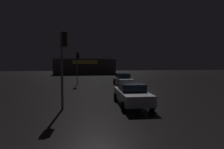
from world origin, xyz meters
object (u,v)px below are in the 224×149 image
object	(u,v)px
traffic_signal_main	(78,60)
car_near	(123,79)
traffic_signal_opposite	(63,54)
car_far	(132,94)
store_building	(85,67)

from	to	relation	value
traffic_signal_main	car_near	xyz separation A→B (m)	(5.66, -1.26, -2.41)
traffic_signal_opposite	car_near	size ratio (longest dim) A/B	1.07
traffic_signal_main	traffic_signal_opposite	distance (m)	12.85
car_far	traffic_signal_main	bearing A→B (deg)	105.66
store_building	car_far	distance (m)	38.62
store_building	traffic_signal_opposite	xyz separation A→B (m)	(-2.62, -38.85, 1.25)
car_near	car_far	xyz separation A→B (m)	(-2.15, -11.27, -0.07)
traffic_signal_main	car_near	bearing A→B (deg)	-12.58
car_near	car_far	distance (m)	11.47
store_building	car_far	bearing A→B (deg)	-87.46
store_building	traffic_signal_main	size ratio (longest dim) A/B	3.77
traffic_signal_opposite	traffic_signal_main	bearing A→B (deg)	86.34
store_building	car_far	xyz separation A→B (m)	(1.71, -38.56, -1.32)
traffic_signal_main	car_far	xyz separation A→B (m)	(3.51, -12.53, -2.48)
traffic_signal_main	car_far	distance (m)	13.24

